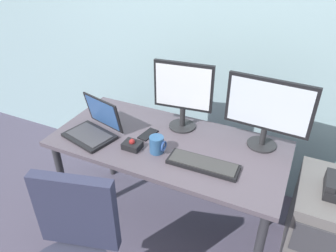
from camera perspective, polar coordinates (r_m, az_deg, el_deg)
name	(u,v)px	position (r m, az deg, el deg)	size (l,w,h in m)	color
ground_plane	(168,221)	(2.52, 0.00, -16.45)	(8.00, 8.00, 0.00)	#484255
back_wall	(211,9)	(2.37, 7.65, 19.94)	(6.00, 0.10, 2.80)	#8EAFB7
desk	(168,152)	(2.08, 0.00, -4.69)	(1.48, 0.70, 0.72)	#504751
file_cabinet	(325,229)	(2.28, 26.06, -16.07)	(0.42, 0.53, 0.62)	#5F5C5B
monitor_main	(268,109)	(1.96, 17.35, 2.86)	(0.51, 0.18, 0.45)	#262628
monitor_side	(183,92)	(2.06, 2.70, 6.09)	(0.39, 0.18, 0.46)	#262628
keyboard	(203,164)	(1.85, 6.24, -6.72)	(0.41, 0.14, 0.03)	black
laptop	(94,127)	(2.13, -12.93, -0.22)	(0.37, 0.33, 0.24)	black
trackball_mouse	(132,145)	(1.98, -6.37, -3.35)	(0.11, 0.09, 0.07)	black
coffee_mug	(157,145)	(1.92, -1.96, -3.33)	(0.10, 0.09, 0.11)	#2B5483
cell_phone	(148,134)	(2.10, -3.56, -1.49)	(0.07, 0.14, 0.01)	black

